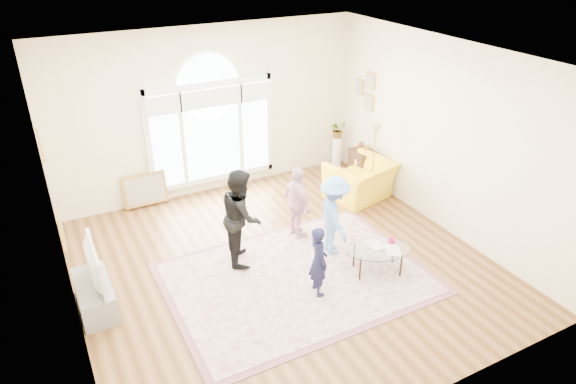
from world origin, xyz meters
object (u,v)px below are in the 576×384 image
television (89,266)px  armchair (360,181)px  coffee_table (378,250)px  area_rug (297,278)px  tv_console (95,296)px

television → armchair: (5.07, 0.99, -0.33)m
television → coffee_table: television is taller
coffee_table → area_rug: bearing=-179.7°
tv_console → coffee_table: 4.09m
television → armchair: bearing=11.0°
television → armchair: size_ratio=0.87×
television → coffee_table: 4.09m
tv_console → coffee_table: coffee_table is taller
coffee_table → armchair: size_ratio=0.98×
area_rug → television: 2.94m
tv_console → television: television is taller
tv_console → area_rug: bearing=-14.5°
television → coffee_table: bearing=-16.0°
tv_console → television: size_ratio=1.00×
coffee_table → television: bearing=-176.3°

